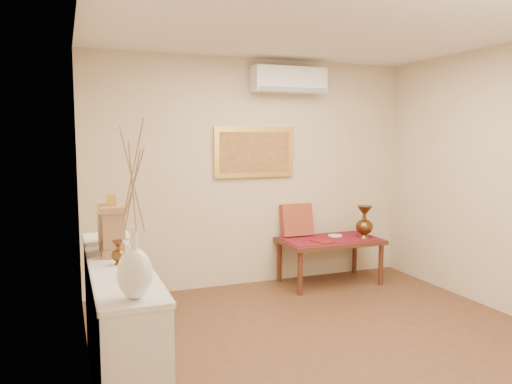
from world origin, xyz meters
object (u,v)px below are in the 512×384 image
white_vase (133,207)px  display_ledge (119,330)px  wooden_chest (109,227)px  brass_urn_tall (364,218)px  low_table (330,244)px  mantel_clock (112,228)px

white_vase → display_ledge: bearing=90.5°
wooden_chest → white_vase: bearing=-89.6°
brass_urn_tall → low_table: 0.52m
brass_urn_tall → display_ledge: 3.56m
brass_urn_tall → mantel_clock: mantel_clock is taller
mantel_clock → low_table: 3.25m
white_vase → wooden_chest: bearing=90.4°
brass_urn_tall → low_table: size_ratio=0.40×
white_vase → brass_urn_tall: white_vase is taller
mantel_clock → wooden_chest: (0.00, 0.34, -0.05)m
display_ledge → wooden_chest: 0.80m
brass_urn_tall → mantel_clock: (-3.09, -1.59, 0.36)m
white_vase → mantel_clock: white_vase is taller
white_vase → display_ledge: white_vase is taller
white_vase → low_table: 3.95m
mantel_clock → wooden_chest: bearing=89.3°
mantel_clock → low_table: (2.68, 1.70, -0.67)m
brass_urn_tall → low_table: bearing=163.7°
display_ledge → mantel_clock: bearing=91.9°
mantel_clock → low_table: mantel_clock is taller
low_table → display_ledge: bearing=-144.9°
display_ledge → mantel_clock: mantel_clock is taller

